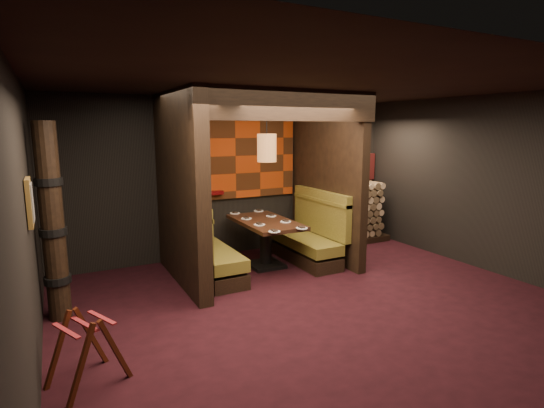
{
  "coord_description": "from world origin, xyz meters",
  "views": [
    {
      "loc": [
        -3.01,
        -4.47,
        2.31
      ],
      "look_at": [
        0.0,
        1.3,
        1.15
      ],
      "focal_mm": 28.0,
      "sensor_mm": 36.0,
      "label": 1
    }
  ],
  "objects": [
    {
      "name": "wall_front",
      "position": [
        0.0,
        -2.76,
        1.43
      ],
      "size": [
        6.5,
        0.02,
        2.85
      ],
      "primitive_type": "cube",
      "color": "black",
      "rests_on": "ground"
    },
    {
      "name": "wall_back",
      "position": [
        0.0,
        2.76,
        1.43
      ],
      "size": [
        6.5,
        0.02,
        2.85
      ],
      "primitive_type": "cube",
      "color": "black",
      "rests_on": "ground"
    },
    {
      "name": "lacquer_shelf",
      "position": [
        -0.6,
        2.65,
        1.18
      ],
      "size": [
        0.6,
        0.12,
        0.07
      ],
      "primitive_type": "cube",
      "color": "#520709",
      "rests_on": "wall_back"
    },
    {
      "name": "partition_right",
      "position": [
        1.3,
        1.7,
        1.43
      ],
      "size": [
        0.15,
        2.1,
        2.85
      ],
      "primitive_type": "cube",
      "color": "black",
      "rests_on": "floor"
    },
    {
      "name": "pendant_lamp",
      "position": [
        0.09,
        1.66,
        2.0
      ],
      "size": [
        0.31,
        0.31,
        1.07
      ],
      "color": "brown",
      "rests_on": "ceiling"
    },
    {
      "name": "header_beam",
      "position": [
        -0.02,
        0.7,
        2.63
      ],
      "size": [
        2.85,
        0.18,
        0.44
      ],
      "primitive_type": "cube",
      "color": "black",
      "rests_on": "partition_left"
    },
    {
      "name": "firewood_stack",
      "position": [
        2.29,
        2.35,
        0.61
      ],
      "size": [
        1.73,
        0.7,
        1.22
      ],
      "color": "black",
      "rests_on": "floor"
    },
    {
      "name": "tapa_side_panel",
      "position": [
        -1.23,
        1.82,
        1.85
      ],
      "size": [
        0.04,
        1.85,
        1.45
      ],
      "primitive_type": "cube",
      "color": "#A5350B",
      "rests_on": "partition_left"
    },
    {
      "name": "partition_left",
      "position": [
        -1.35,
        1.65,
        1.43
      ],
      "size": [
        0.2,
        2.2,
        2.85
      ],
      "primitive_type": "cube",
      "color": "black",
      "rests_on": "floor"
    },
    {
      "name": "place_settings",
      "position": [
        0.09,
        1.71,
        0.81
      ],
      "size": [
        0.67,
        1.74,
        0.03
      ],
      "color": "white",
      "rests_on": "dining_table"
    },
    {
      "name": "wall_right",
      "position": [
        3.26,
        0.0,
        1.43
      ],
      "size": [
        0.02,
        5.5,
        2.85
      ],
      "primitive_type": "cube",
      "color": "black",
      "rests_on": "ground"
    },
    {
      "name": "booth_bench_left",
      "position": [
        -0.96,
        1.65,
        0.4
      ],
      "size": [
        0.68,
        1.6,
        1.14
      ],
      "color": "black",
      "rests_on": "floor"
    },
    {
      "name": "framed_picture",
      "position": [
        -3.22,
        0.1,
        1.62
      ],
      "size": [
        0.05,
        0.36,
        0.46
      ],
      "color": "olive",
      "rests_on": "wall_left"
    },
    {
      "name": "mosaic_header",
      "position": [
        2.29,
        2.68,
        1.5
      ],
      "size": [
        1.83,
        0.1,
        0.56
      ],
      "primitive_type": "cube",
      "color": "maroon",
      "rests_on": "wall_back"
    },
    {
      "name": "ceiling",
      "position": [
        0.0,
        0.0,
        2.86
      ],
      "size": [
        6.5,
        5.5,
        0.02
      ],
      "primitive_type": "cube",
      "color": "black",
      "rests_on": "ground"
    },
    {
      "name": "dining_table",
      "position": [
        0.09,
        1.71,
        0.56
      ],
      "size": [
        0.84,
        1.52,
        0.8
      ],
      "color": "black",
      "rests_on": "floor"
    },
    {
      "name": "wall_left",
      "position": [
        -3.26,
        0.0,
        1.43
      ],
      "size": [
        0.02,
        5.5,
        2.85
      ],
      "primitive_type": "cube",
      "color": "black",
      "rests_on": "ground"
    },
    {
      "name": "luggage_rack",
      "position": [
        -2.86,
        -0.53,
        0.35
      ],
      "size": [
        0.78,
        0.68,
        0.71
      ],
      "color": "#40170A",
      "rests_on": "floor"
    },
    {
      "name": "bay_front_post",
      "position": [
        1.39,
        1.96,
        1.43
      ],
      "size": [
        0.08,
        0.08,
        2.85
      ],
      "primitive_type": "cube",
      "color": "black",
      "rests_on": "floor"
    },
    {
      "name": "booth_bench_right",
      "position": [
        0.93,
        1.65,
        0.4
      ],
      "size": [
        0.68,
        1.6,
        1.14
      ],
      "color": "black",
      "rests_on": "floor"
    },
    {
      "name": "tapa_back_panel",
      "position": [
        -0.02,
        2.71,
        1.82
      ],
      "size": [
        2.4,
        0.06,
        1.55
      ],
      "primitive_type": "cube",
      "color": "#A5350B",
      "rests_on": "wall_back"
    },
    {
      "name": "totem_column",
      "position": [
        -3.05,
        1.1,
        1.19
      ],
      "size": [
        0.31,
        0.31,
        2.4
      ],
      "color": "black",
      "rests_on": "floor"
    },
    {
      "name": "floor",
      "position": [
        0.0,
        0.0,
        -0.01
      ],
      "size": [
        6.5,
        5.5,
        0.02
      ],
      "primitive_type": "cube",
      "color": "black",
      "rests_on": "ground"
    }
  ]
}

